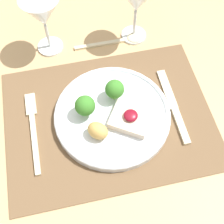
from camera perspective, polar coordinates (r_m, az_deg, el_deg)
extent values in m
plane|color=#4C4742|center=(1.41, -0.32, -15.44)|extent=(8.00, 8.00, 0.00)
cube|color=tan|center=(0.75, -0.58, -1.80)|extent=(1.56, 1.03, 0.03)
cube|color=brown|center=(0.73, -0.59, -1.19)|extent=(0.48, 0.36, 0.00)
cylinder|color=silver|center=(0.73, 0.00, -0.47)|extent=(0.27, 0.27, 0.02)
torus|color=silver|center=(0.72, 0.00, -0.16)|extent=(0.27, 0.27, 0.01)
cube|color=beige|center=(0.70, 3.37, -1.28)|extent=(0.11, 0.11, 0.02)
ellipsoid|color=maroon|center=(0.69, 3.44, -0.63)|extent=(0.03, 0.03, 0.01)
cylinder|color=#84B256|center=(0.73, 0.47, 3.14)|extent=(0.01, 0.01, 0.02)
sphere|color=#387A28|center=(0.71, 0.49, 4.21)|extent=(0.04, 0.04, 0.04)
cylinder|color=#84B256|center=(0.71, -4.81, 0.13)|extent=(0.01, 0.01, 0.02)
sphere|color=#387A28|center=(0.69, -4.96, 1.17)|extent=(0.05, 0.05, 0.05)
ellipsoid|color=tan|center=(0.68, -2.60, -3.43)|extent=(0.06, 0.06, 0.04)
cube|color=beige|center=(0.72, -13.91, -5.60)|extent=(0.01, 0.15, 0.01)
cube|color=beige|center=(0.77, -14.63, 1.34)|extent=(0.02, 0.06, 0.01)
cube|color=beige|center=(0.73, 12.46, -2.49)|extent=(0.02, 0.09, 0.01)
cube|color=beige|center=(0.78, 10.05, 4.14)|extent=(0.02, 0.11, 0.00)
cube|color=beige|center=(0.86, -1.90, 12.33)|extent=(0.15, 0.01, 0.01)
ellipsoid|color=beige|center=(0.88, 4.27, 13.41)|extent=(0.05, 0.04, 0.01)
cylinder|color=white|center=(0.89, 3.98, 13.86)|extent=(0.07, 0.07, 0.01)
cylinder|color=white|center=(0.86, 4.17, 15.89)|extent=(0.01, 0.01, 0.08)
cylinder|color=white|center=(0.87, -11.18, 11.67)|extent=(0.07, 0.07, 0.01)
cylinder|color=white|center=(0.84, -11.66, 13.49)|extent=(0.01, 0.01, 0.08)
cone|color=white|center=(0.79, -12.70, 17.37)|extent=(0.10, 0.10, 0.08)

